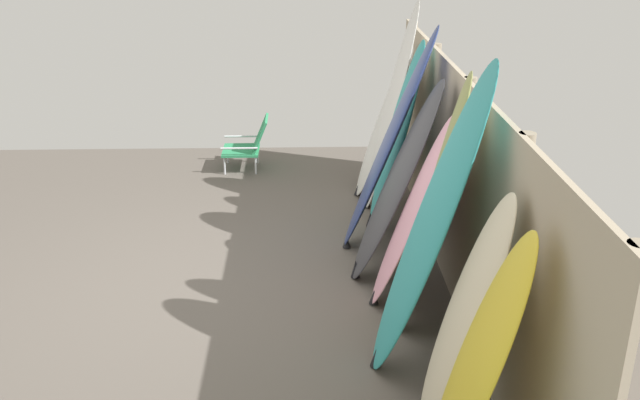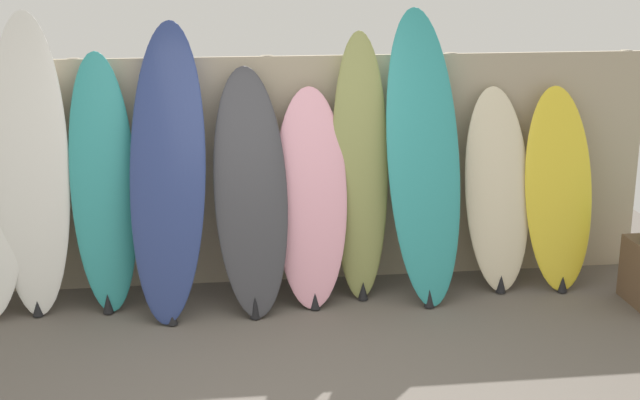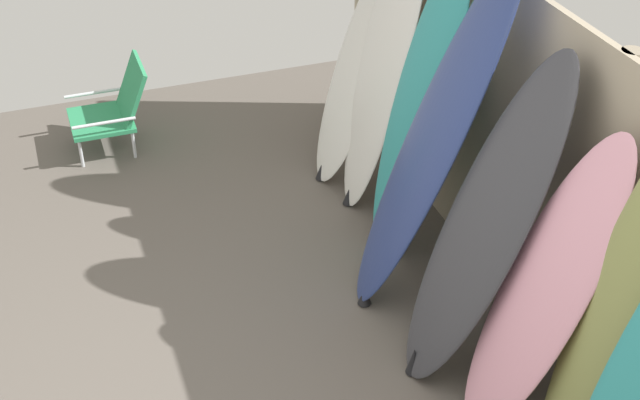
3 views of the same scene
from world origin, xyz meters
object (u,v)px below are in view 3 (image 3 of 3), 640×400
at_px(surfboard_white_1, 386,52).
at_px(surfboard_navy_3, 434,138).
at_px(surfboard_teal_2, 417,112).
at_px(beach_chair, 115,107).
at_px(surfboard_white_0, 359,66).
at_px(surfboard_charcoal_4, 483,228).
at_px(surfboard_olive_6, 616,312).
at_px(surfboard_pink_5, 541,296).

bearing_deg(surfboard_white_1, surfboard_navy_3, -8.19).
distance_m(surfboard_teal_2, surfboard_navy_3, 0.51).
bearing_deg(surfboard_white_1, beach_chair, -129.66).
relative_size(surfboard_teal_2, surfboard_navy_3, 0.90).
distance_m(surfboard_white_0, surfboard_white_1, 0.43).
relative_size(surfboard_teal_2, surfboard_charcoal_4, 1.07).
distance_m(surfboard_olive_6, beach_chair, 4.05).
bearing_deg(surfboard_navy_3, surfboard_pink_5, 2.99).
bearing_deg(surfboard_pink_5, surfboard_teal_2, 177.04).
relative_size(surfboard_white_0, surfboard_navy_3, 0.80).
distance_m(surfboard_white_0, surfboard_navy_3, 1.35).
relative_size(surfboard_white_0, surfboard_pink_5, 1.05).
xyz_separation_m(surfboard_white_0, surfboard_teal_2, (0.85, 0.02, 0.10)).
xyz_separation_m(surfboard_teal_2, surfboard_navy_3, (0.47, -0.13, 0.11)).
relative_size(surfboard_pink_5, beach_chair, 2.47).
bearing_deg(beach_chair, surfboard_olive_6, 46.51).
distance_m(surfboard_charcoal_4, beach_chair, 3.22).
xyz_separation_m(surfboard_navy_3, surfboard_charcoal_4, (0.59, -0.00, -0.17)).
bearing_deg(beach_chair, surfboard_navy_3, 55.63).
xyz_separation_m(surfboard_charcoal_4, surfboard_pink_5, (0.45, 0.06, -0.08)).
height_order(surfboard_navy_3, beach_chair, surfboard_navy_3).
bearing_deg(surfboard_teal_2, surfboard_navy_3, -15.63).
relative_size(surfboard_teal_2, surfboard_pink_5, 1.18).
height_order(surfboard_navy_3, surfboard_charcoal_4, surfboard_navy_3).
height_order(surfboard_white_0, surfboard_charcoal_4, surfboard_charcoal_4).
xyz_separation_m(surfboard_white_1, surfboard_olive_6, (2.40, 0.00, -0.09)).
xyz_separation_m(surfboard_white_0, beach_chair, (-0.93, -1.52, -0.51)).
relative_size(surfboard_white_0, surfboard_charcoal_4, 0.95).
distance_m(surfboard_white_1, surfboard_charcoal_4, 1.59).
relative_size(surfboard_white_1, surfboard_olive_6, 1.08).
bearing_deg(surfboard_navy_3, surfboard_white_0, 175.19).
bearing_deg(surfboard_teal_2, surfboard_white_1, 179.09).
bearing_deg(surfboard_white_1, surfboard_white_0, -175.29).
bearing_deg(surfboard_white_0, surfboard_teal_2, 1.41).
distance_m(surfboard_navy_3, surfboard_pink_5, 1.07).
bearing_deg(surfboard_navy_3, surfboard_teal_2, 164.37).
xyz_separation_m(surfboard_charcoal_4, surfboard_olive_6, (0.83, 0.14, 0.12)).
relative_size(surfboard_white_0, surfboard_teal_2, 0.89).
bearing_deg(surfboard_charcoal_4, surfboard_olive_6, 9.80).
distance_m(surfboard_pink_5, surfboard_olive_6, 0.44).
height_order(surfboard_teal_2, surfboard_navy_3, surfboard_navy_3).
bearing_deg(surfboard_pink_5, surfboard_charcoal_4, -172.71).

